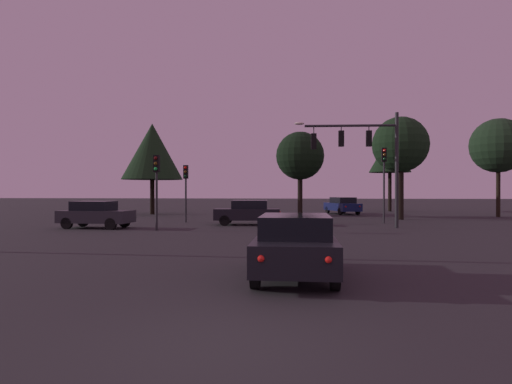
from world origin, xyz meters
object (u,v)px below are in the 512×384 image
(traffic_light_median, at_px, (384,170))
(tree_center_horizon, at_px, (400,145))
(car_crossing_left, at_px, (96,214))
(car_nearside_lane, at_px, (295,244))
(traffic_signal_mast_arm, at_px, (364,149))
(car_crossing_right, at_px, (248,212))
(tree_behind_sign, at_px, (390,154))
(tree_lot_edge, at_px, (152,152))
(tree_right_cluster, at_px, (498,146))
(traffic_light_corner_left, at_px, (186,182))
(car_far_lane, at_px, (342,205))
(traffic_light_corner_right, at_px, (156,177))
(tree_left_far, at_px, (300,156))

(traffic_light_median, bearing_deg, tree_center_horizon, 62.59)
(car_crossing_left, bearing_deg, car_nearside_lane, -48.36)
(traffic_signal_mast_arm, distance_m, car_crossing_right, 7.85)
(traffic_signal_mast_arm, bearing_deg, traffic_light_median, 61.25)
(car_nearside_lane, height_order, tree_behind_sign, tree_behind_sign)
(traffic_light_median, xyz_separation_m, tree_lot_edge, (-18.39, 8.92, 2.18))
(car_crossing_right, height_order, tree_right_cluster, tree_right_cluster)
(car_crossing_left, relative_size, tree_right_cluster, 0.52)
(car_nearside_lane, height_order, tree_center_horizon, tree_center_horizon)
(traffic_light_corner_left, relative_size, car_crossing_right, 0.92)
(traffic_light_corner_left, relative_size, tree_center_horizon, 0.51)
(traffic_light_corner_left, relative_size, car_crossing_left, 0.92)
(traffic_light_corner_left, height_order, car_crossing_right, traffic_light_corner_left)
(traffic_light_median, distance_m, car_far_lane, 11.16)
(traffic_signal_mast_arm, bearing_deg, tree_lot_edge, 143.39)
(tree_right_cluster, distance_m, tree_lot_edge, 29.00)
(traffic_light_median, relative_size, car_nearside_lane, 1.16)
(traffic_light_corner_right, relative_size, car_nearside_lane, 0.95)
(traffic_light_median, xyz_separation_m, tree_center_horizon, (1.96, 3.79, 2.01))
(car_far_lane, bearing_deg, tree_behind_sign, 46.63)
(traffic_signal_mast_arm, relative_size, tree_right_cluster, 0.83)
(traffic_light_corner_left, distance_m, tree_right_cluster, 25.00)
(traffic_light_corner_left, xyz_separation_m, tree_behind_sign, (17.08, 16.80, 3.15))
(traffic_light_median, height_order, car_far_lane, traffic_light_median)
(traffic_light_corner_right, distance_m, car_nearside_lane, 13.66)
(car_nearside_lane, bearing_deg, car_crossing_right, 100.27)
(car_crossing_right, bearing_deg, traffic_light_median, 12.66)
(car_nearside_lane, xyz_separation_m, tree_behind_sign, (9.90, 34.06, 5.07))
(tree_left_far, distance_m, tree_right_cluster, 15.87)
(tree_left_far, height_order, tree_lot_edge, tree_lot_edge)
(car_crossing_right, height_order, car_far_lane, same)
(traffic_light_corner_left, height_order, traffic_light_corner_right, traffic_light_corner_right)
(car_nearside_lane, height_order, car_crossing_right, same)
(tree_behind_sign, bearing_deg, traffic_signal_mast_arm, -106.57)
(car_crossing_right, relative_size, tree_lot_edge, 0.51)
(traffic_light_corner_right, bearing_deg, car_far_lane, 55.34)
(car_crossing_right, xyz_separation_m, tree_behind_sign, (12.72, 18.52, 5.07))
(tree_right_cluster, bearing_deg, car_crossing_right, -153.66)
(traffic_light_median, height_order, tree_behind_sign, tree_behind_sign)
(tree_lot_edge, bearing_deg, tree_left_far, -8.23)
(traffic_light_corner_left, bearing_deg, tree_right_cluster, 18.29)
(car_crossing_right, bearing_deg, car_far_lane, 60.36)
(car_crossing_left, distance_m, car_crossing_right, 8.83)
(tree_lot_edge, bearing_deg, tree_center_horizon, -14.14)
(traffic_light_corner_left, xyz_separation_m, car_crossing_left, (-3.93, -4.78, -1.93))
(car_crossing_right, xyz_separation_m, car_far_lane, (7.22, 12.70, 0.00))
(tree_lot_edge, bearing_deg, traffic_light_median, -25.87)
(traffic_signal_mast_arm, height_order, tree_center_horizon, tree_center_horizon)
(car_crossing_right, bearing_deg, tree_center_horizon, 28.38)
(traffic_light_median, relative_size, tree_behind_sign, 0.63)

